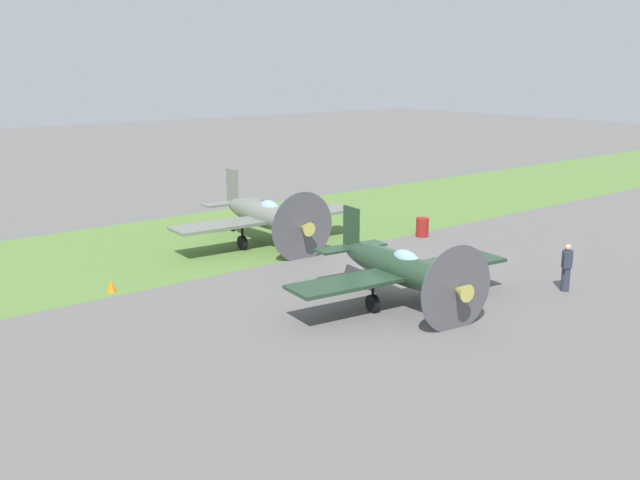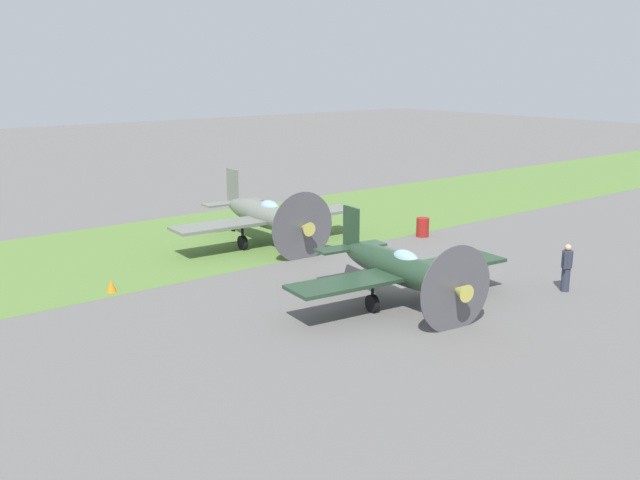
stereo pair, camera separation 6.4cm
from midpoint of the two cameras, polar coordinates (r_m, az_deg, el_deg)
The scene contains 7 objects.
ground_plane at distance 27.23m, azimuth 6.94°, elevation -3.08°, with size 160.00×160.00×0.00m, color #605E5B.
grass_verge at distance 35.00m, azimuth -5.28°, elevation 0.77°, with size 120.00×11.00×0.01m, color #567A38.
airplane_lead at distance 24.06m, azimuth 6.24°, elevation -2.22°, with size 8.47×6.72×3.00m.
airplane_wingman at distance 32.02m, azimuth -4.52°, elevation 2.02°, with size 9.03×7.14×3.21m.
ground_crew_chief at distance 26.78m, azimuth 19.16°, elevation -2.02°, with size 0.60×0.38×1.73m.
fuel_drum at distance 33.89m, azimuth 8.18°, elevation 1.03°, with size 0.60×0.60×0.90m, color maroon.
runway_marker_cone at distance 26.46m, azimuth -16.50°, elevation -3.57°, with size 0.36×0.36×0.44m, color orange.
Camera 1 is at (18.78, 18.08, 7.86)m, focal length 39.77 mm.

